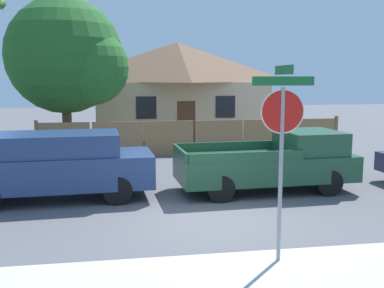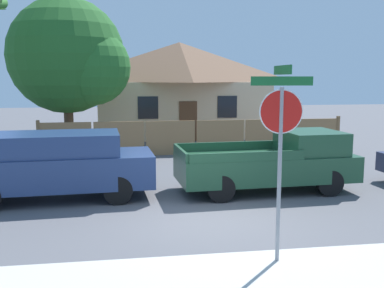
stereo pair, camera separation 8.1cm
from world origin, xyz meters
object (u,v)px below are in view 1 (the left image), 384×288
(red_suv, at_px, (54,164))
(house, at_px, (177,87))
(oak_tree, at_px, (70,58))
(orange_pickup, at_px, (273,162))
(stop_sign, at_px, (282,129))

(red_suv, bearing_deg, house, 66.89)
(oak_tree, height_order, orange_pickup, oak_tree)
(house, xyz_separation_m, red_suv, (-5.01, -13.64, -1.70))
(house, bearing_deg, oak_tree, -132.80)
(oak_tree, height_order, red_suv, oak_tree)
(red_suv, height_order, orange_pickup, red_suv)
(red_suv, bearing_deg, oak_tree, 89.18)
(orange_pickup, bearing_deg, house, 90.93)
(oak_tree, distance_m, stop_sign, 13.57)
(house, bearing_deg, stop_sign, -91.95)
(house, height_order, stop_sign, house)
(house, relative_size, orange_pickup, 1.92)
(orange_pickup, height_order, stop_sign, stop_sign)
(orange_pickup, bearing_deg, stop_sign, -111.01)
(oak_tree, relative_size, red_suv, 1.28)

